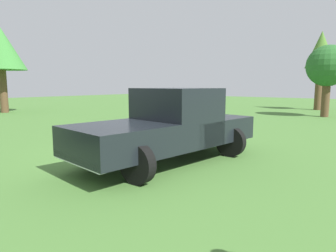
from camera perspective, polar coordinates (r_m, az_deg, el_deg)
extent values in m
plane|color=#477533|center=(8.18, -4.54, -5.53)|extent=(80.00, 80.00, 0.00)
cylinder|color=black|center=(5.75, -5.96, -7.24)|extent=(0.80, 0.22, 0.80)
cylinder|color=black|center=(6.98, -13.88, -4.73)|extent=(0.80, 0.22, 0.80)
cylinder|color=black|center=(8.08, 11.93, -2.96)|extent=(0.80, 0.22, 0.80)
cylinder|color=black|center=(8.99, 3.78, -1.71)|extent=(0.80, 0.22, 0.80)
cube|color=black|center=(6.33, -9.64, -2.75)|extent=(2.07, 2.21, 0.64)
cube|color=black|center=(7.44, 1.63, 1.89)|extent=(2.02, 1.82, 1.40)
cube|color=slate|center=(7.40, 1.65, 5.28)|extent=(1.84, 1.56, 0.48)
cube|color=black|center=(8.23, 6.41, -0.38)|extent=(2.12, 2.60, 0.60)
cube|color=silver|center=(5.91, -17.05, -6.33)|extent=(1.76, 0.35, 0.16)
cylinder|color=brown|center=(25.38, 26.96, 6.34)|extent=(0.51, 0.51, 3.16)
cone|color=#4C7A2D|center=(25.51, 27.38, 12.92)|extent=(2.16, 2.16, 2.70)
cylinder|color=brown|center=(20.02, 28.04, 4.83)|extent=(0.45, 0.45, 2.29)
sphere|color=#286028|center=(20.04, 28.39, 10.16)|extent=(2.41, 2.41, 2.41)
cylinder|color=brown|center=(23.36, -29.09, 5.84)|extent=(0.51, 0.51, 2.92)
cone|color=#3D8438|center=(23.49, -29.58, 13.01)|extent=(3.25, 3.25, 2.96)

